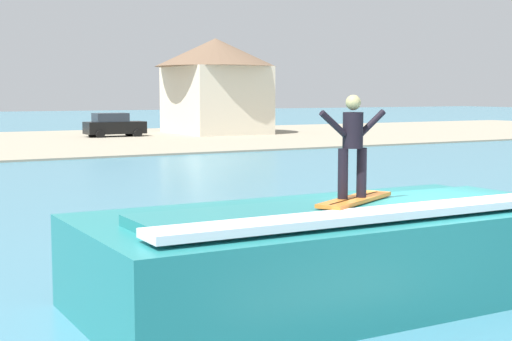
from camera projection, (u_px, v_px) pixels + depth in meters
name	position (u px, v px, depth m)	size (l,w,h in m)	color
ground_plane	(423.00, 291.00, 12.76)	(260.00, 260.00, 0.00)	teal
wave_crest	(330.00, 253.00, 12.10)	(7.98, 3.74, 1.64)	#21797A
surfboard	(355.00, 200.00, 11.85)	(1.90, 1.30, 0.06)	orange
surfer	(353.00, 141.00, 11.71)	(1.25, 0.32, 1.62)	black
car_far_shore	(114.00, 125.00, 55.73)	(4.41, 2.09, 1.86)	black
house_gabled_white	(216.00, 80.00, 59.95)	(9.69, 9.69, 7.67)	beige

